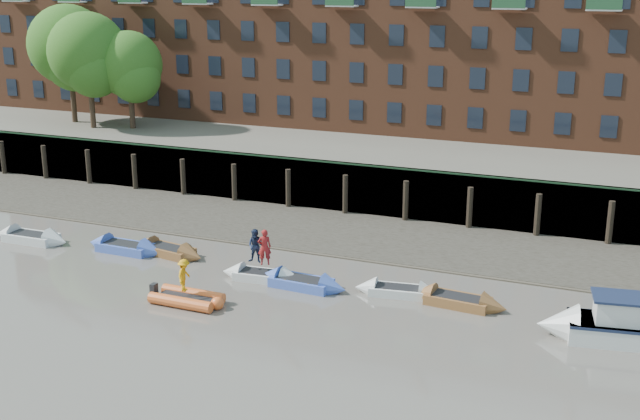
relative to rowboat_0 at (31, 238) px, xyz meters
The scene contains 19 objects.
ground 19.41m from the rowboat_0, 30.09° to the right, with size 220.00×220.00×0.00m, color #645D56.
foreshore 18.72m from the rowboat_0, 26.22° to the left, with size 110.00×8.00×0.50m, color #3D382F.
mud_band 17.49m from the rowboat_0, 16.17° to the left, with size 110.00×1.60×0.10m, color #4C4336.
river_wall 21.07m from the rowboat_0, 36.99° to the left, with size 110.00×1.23×3.30m.
bank_terrace 31.21m from the rowboat_0, 57.41° to the left, with size 110.00×28.00×3.20m, color #5E594D.
apartment_terrace 34.40m from the rowboat_0, 58.37° to the left, with size 80.60×15.56×20.98m.
tree_cluster 21.56m from the rowboat_0, 116.60° to the left, with size 11.76×7.74×9.40m.
rowboat_0 is the anchor object (origin of this frame).
rowboat_1 6.08m from the rowboat_0, ahead, with size 4.86×1.48×1.40m.
rowboat_2 8.60m from the rowboat_0, ahead, with size 4.80×2.09×1.35m.
rowboat_3 14.98m from the rowboat_0, ahead, with size 4.42×1.59×1.26m.
rowboat_4 17.21m from the rowboat_0, ahead, with size 4.80×1.59×1.38m.
rowboat_5 21.89m from the rowboat_0, ahead, with size 4.32×1.82×1.21m.
rowboat_6 24.85m from the rowboat_0, ahead, with size 4.71×1.71×1.34m.
rib_tender 13.92m from the rowboat_0, 18.39° to the right, with size 3.58×1.71×0.62m.
motor_launch 31.35m from the rowboat_0, ahead, with size 6.49×3.03×2.57m.
person_rower_a 15.22m from the rowboat_0, ahead, with size 0.67×0.44×1.85m, color maroon.
person_rower_b 14.68m from the rowboat_0, ahead, with size 0.85×0.66×1.74m, color #19233F.
person_rib_crew 13.65m from the rowboat_0, 18.38° to the right, with size 1.00×0.58×1.55m, color orange.
Camera 1 is at (15.25, -24.43, 14.82)m, focal length 45.00 mm.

